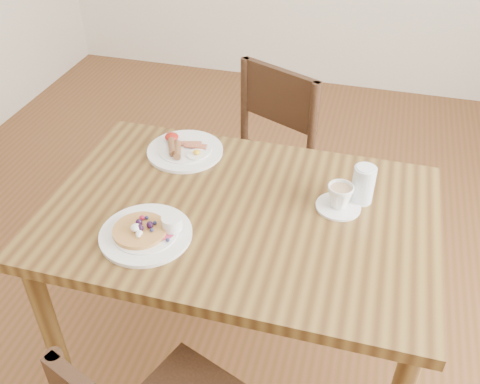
{
  "coord_description": "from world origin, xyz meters",
  "views": [
    {
      "loc": [
        0.34,
        -1.23,
        1.8
      ],
      "look_at": [
        0.0,
        0.0,
        0.82
      ],
      "focal_mm": 40.0,
      "sensor_mm": 36.0,
      "label": 1
    }
  ],
  "objects_px": {
    "pancake_plate": "(147,232)",
    "breakfast_plate": "(184,150)",
    "water_glass": "(363,185)",
    "chair_far": "(258,163)",
    "dining_table": "(240,234)",
    "teacup_saucer": "(339,198)"
  },
  "relations": [
    {
      "from": "pancake_plate",
      "to": "breakfast_plate",
      "type": "xyz_separation_m",
      "value": [
        -0.05,
        0.44,
        -0.0
      ]
    },
    {
      "from": "water_glass",
      "to": "chair_far",
      "type": "bearing_deg",
      "value": 133.03
    },
    {
      "from": "water_glass",
      "to": "teacup_saucer",
      "type": "bearing_deg",
      "value": -139.17
    },
    {
      "from": "chair_far",
      "to": "water_glass",
      "type": "bearing_deg",
      "value": 157.61
    },
    {
      "from": "breakfast_plate",
      "to": "water_glass",
      "type": "distance_m",
      "value": 0.65
    },
    {
      "from": "dining_table",
      "to": "water_glass",
      "type": "height_order",
      "value": "water_glass"
    },
    {
      "from": "dining_table",
      "to": "breakfast_plate",
      "type": "xyz_separation_m",
      "value": [
        -0.28,
        0.26,
        0.11
      ]
    },
    {
      "from": "dining_table",
      "to": "water_glass",
      "type": "xyz_separation_m",
      "value": [
        0.35,
        0.15,
        0.16
      ]
    },
    {
      "from": "chair_far",
      "to": "water_glass",
      "type": "relative_size",
      "value": 7.1
    },
    {
      "from": "breakfast_plate",
      "to": "teacup_saucer",
      "type": "relative_size",
      "value": 1.93
    },
    {
      "from": "dining_table",
      "to": "pancake_plate",
      "type": "relative_size",
      "value": 4.44
    },
    {
      "from": "breakfast_plate",
      "to": "teacup_saucer",
      "type": "bearing_deg",
      "value": -16.2
    },
    {
      "from": "water_glass",
      "to": "pancake_plate",
      "type": "bearing_deg",
      "value": -150.29
    },
    {
      "from": "teacup_saucer",
      "to": "water_glass",
      "type": "relative_size",
      "value": 1.13
    },
    {
      "from": "dining_table",
      "to": "breakfast_plate",
      "type": "relative_size",
      "value": 4.44
    },
    {
      "from": "pancake_plate",
      "to": "water_glass",
      "type": "height_order",
      "value": "water_glass"
    },
    {
      "from": "dining_table",
      "to": "chair_far",
      "type": "xyz_separation_m",
      "value": [
        -0.09,
        0.63,
        -0.16
      ]
    },
    {
      "from": "chair_far",
      "to": "pancake_plate",
      "type": "relative_size",
      "value": 3.26
    },
    {
      "from": "dining_table",
      "to": "teacup_saucer",
      "type": "distance_m",
      "value": 0.33
    },
    {
      "from": "dining_table",
      "to": "teacup_saucer",
      "type": "bearing_deg",
      "value": 17.79
    },
    {
      "from": "pancake_plate",
      "to": "breakfast_plate",
      "type": "relative_size",
      "value": 1.0
    },
    {
      "from": "pancake_plate",
      "to": "water_glass",
      "type": "distance_m",
      "value": 0.67
    }
  ]
}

